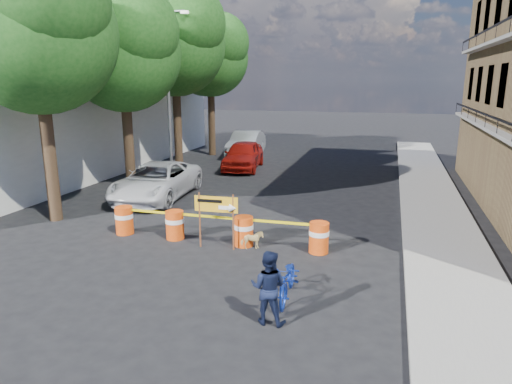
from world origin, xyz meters
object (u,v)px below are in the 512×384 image
Objects in this scene: barrel_far_left at (124,220)px; pedestrian at (268,287)px; barrel_far_right at (319,237)px; sedan_red at (243,155)px; dog at (252,240)px; bicycle at (288,262)px; barrel_mid_left at (175,224)px; sedan_silver at (246,143)px; barrel_mid_right at (244,231)px; detour_sign at (221,209)px; suv_white at (157,181)px.

pedestrian is at bearing -34.63° from barrel_far_left.
sedan_red is (-5.98, 11.43, 0.31)m from barrel_far_right.
bicycle is at bearing -170.51° from dog.
sedan_silver is (-2.69, 15.91, 0.33)m from barrel_mid_left.
barrel_far_right is (2.24, 0.07, 0.00)m from barrel_mid_right.
detour_sign is 1.29m from dog.
sedan_red is at bearing 117.60° from barrel_far_right.
sedan_red is at bearing 101.71° from detour_sign.
suv_white is (-2.96, 4.34, 0.27)m from barrel_mid_left.
bicycle is 0.34× the size of suv_white.
pedestrian is at bearing -65.81° from barrel_mid_right.
barrel_far_left is 15.95m from sedan_silver.
sedan_silver is (-0.90, 15.92, 0.33)m from barrel_far_left.
barrel_mid_right is at bearing 0.64° from barrel_far_left.
barrel_mid_left is 4.49m from barrel_far_right.
pedestrian reaches higher than suv_white.
barrel_far_left is at bearing -178.97° from barrel_far_right.
bicycle reaches higher than dog.
sedan_red is at bearing -70.10° from pedestrian.
suv_white reaches higher than barrel_mid_right.
sedan_red reaches higher than dog.
dog is (0.86, 0.23, -0.94)m from detour_sign.
suv_white is at bearing 105.10° from barrel_far_left.
barrel_mid_left is 0.54× the size of detour_sign.
barrel_far_left reaches higher than dog.
dog is 7.15m from suv_white.
bicycle is (2.55, -2.53, -0.33)m from detour_sign.
barrel_mid_right is at bearing -77.29° from sedan_silver.
barrel_mid_left is at bearing 163.30° from detour_sign.
barrel_mid_right is 2.24m from barrel_far_right.
dog is at bearing 118.38° from bicycle.
barrel_far_right is at bearing -33.92° from suv_white.
bicycle reaches higher than sedan_silver.
bicycle is (2.01, -2.97, 0.42)m from barrel_mid_right.
bicycle is at bearing -75.74° from sedan_red.
barrel_far_left is 7.15m from pedestrian.
bicycle is 10.26m from suv_white.
barrel_far_left is 4.03m from barrel_mid_right.
barrel_far_right is 12.91m from sedan_red.
pedestrian is (4.09, -4.07, 0.31)m from barrel_mid_left.
barrel_mid_right is at bearing 33.98° from dog.
suv_white reaches higher than barrel_far_right.
barrel_far_left is 3.59m from detour_sign.
suv_white is (-7.05, 8.42, -0.04)m from pedestrian.
barrel_mid_right is at bearing -79.39° from sedan_red.
suv_white is 1.16× the size of sedan_red.
barrel_far_right is 0.58× the size of pedestrian.
barrel_far_right reaches higher than dog.
barrel_far_left and barrel_mid_right have the same top height.
detour_sign is 0.37× the size of sedan_red.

